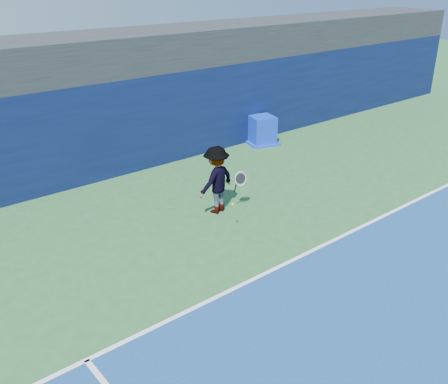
% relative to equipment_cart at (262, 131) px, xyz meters
% --- Properties ---
extents(ground, '(80.00, 80.00, 0.00)m').
position_rel_equipment_cart_xyz_m(ground, '(-5.22, -9.58, -0.48)').
color(ground, '#295D2E').
rests_on(ground, ground).
extents(baseline, '(24.00, 0.10, 0.01)m').
position_rel_equipment_cart_xyz_m(baseline, '(-5.22, -6.58, -0.47)').
color(baseline, white).
rests_on(baseline, ground).
extents(stadium_band, '(36.00, 3.00, 1.20)m').
position_rel_equipment_cart_xyz_m(stadium_band, '(-5.22, 1.92, 3.12)').
color(stadium_band, '#222227').
rests_on(stadium_band, back_wall_assembly).
extents(back_wall_assembly, '(36.00, 1.03, 3.00)m').
position_rel_equipment_cart_xyz_m(back_wall_assembly, '(-5.23, 0.92, 1.02)').
color(back_wall_assembly, '#0A1339').
rests_on(back_wall_assembly, ground).
extents(equipment_cart, '(1.35, 1.35, 1.04)m').
position_rel_equipment_cart_xyz_m(equipment_cart, '(0.00, 0.00, 0.00)').
color(equipment_cart, '#0D2BBA').
rests_on(equipment_cart, ground).
extents(tennis_player, '(1.41, 0.91, 1.85)m').
position_rel_equipment_cart_xyz_m(tennis_player, '(-4.97, -3.51, 0.45)').
color(tennis_player, white).
rests_on(tennis_player, ground).
extents(tennis_ball, '(0.07, 0.07, 0.07)m').
position_rel_equipment_cart_xyz_m(tennis_ball, '(-5.37, -4.65, 0.28)').
color(tennis_ball, '#B7E319').
rests_on(tennis_ball, ground).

